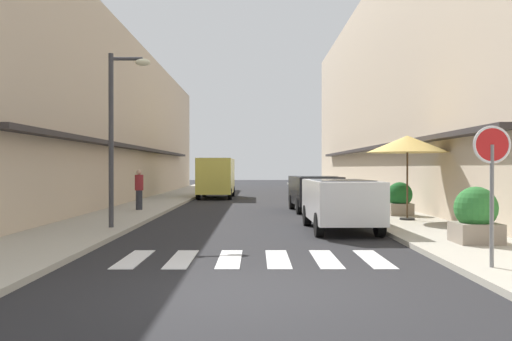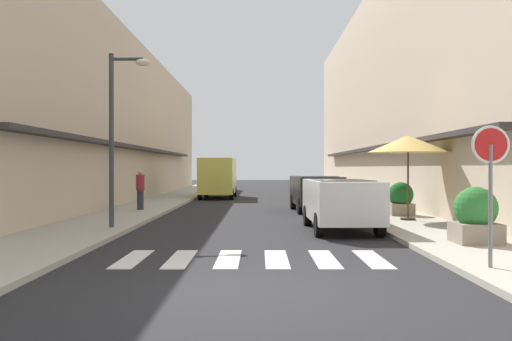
{
  "view_description": "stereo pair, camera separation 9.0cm",
  "coord_description": "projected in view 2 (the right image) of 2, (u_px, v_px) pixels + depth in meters",
  "views": [
    {
      "loc": [
        0.04,
        -7.9,
        1.82
      ],
      "look_at": [
        0.02,
        10.55,
        1.72
      ],
      "focal_mm": 38.41,
      "sensor_mm": 36.0,
      "label": 1
    },
    {
      "loc": [
        0.14,
        -7.9,
        1.82
      ],
      "look_at": [
        0.02,
        10.55,
        1.72
      ],
      "focal_mm": 38.41,
      "sensor_mm": 36.0,
      "label": 2
    }
  ],
  "objects": [
    {
      "name": "cafe_umbrella",
      "position": [
        408.0,
        144.0,
        17.71
      ],
      "size": [
        2.64,
        2.64,
        2.74
      ],
      "color": "#262626",
      "rests_on": "sidewalk_right"
    },
    {
      "name": "building_row_right",
      "position": [
        423.0,
        91.0,
        28.52
      ],
      "size": [
        5.5,
        45.38,
        11.64
      ],
      "color": "#C6B299",
      "rests_on": "ground_plane"
    },
    {
      "name": "parked_car_mid",
      "position": [
        316.0,
        189.0,
        22.53
      ],
      "size": [
        1.96,
        4.05,
        1.47
      ],
      "color": "black",
      "rests_on": "ground_plane"
    },
    {
      "name": "sidewalk_left",
      "position": [
        159.0,
        203.0,
        27.22
      ],
      "size": [
        2.69,
        67.48,
        0.12
      ],
      "primitive_type": "cube",
      "color": "#ADA899",
      "rests_on": "ground_plane"
    },
    {
      "name": "round_street_sign",
      "position": [
        491.0,
        159.0,
        9.27
      ],
      "size": [
        0.65,
        0.07,
        2.41
      ],
      "color": "slate",
      "rests_on": "sidewalk_right"
    },
    {
      "name": "delivery_van",
      "position": [
        218.0,
        174.0,
        32.57
      ],
      "size": [
        2.03,
        5.41,
        2.37
      ],
      "color": "#D8CC4C",
      "rests_on": "ground_plane"
    },
    {
      "name": "building_row_left",
      "position": [
        91.0,
        121.0,
        28.63
      ],
      "size": [
        5.5,
        45.38,
        8.52
      ],
      "color": "#C6B299",
      "rests_on": "ground_plane"
    },
    {
      "name": "parked_car_near",
      "position": [
        341.0,
        199.0,
        15.66
      ],
      "size": [
        1.88,
        4.29,
        1.47
      ],
      "color": "silver",
      "rests_on": "ground_plane"
    },
    {
      "name": "ground_plane",
      "position": [
        257.0,
        204.0,
        27.19
      ],
      "size": [
        106.04,
        106.04,
        0.0
      ],
      "primitive_type": "plane",
      "color": "#232326"
    },
    {
      "name": "planter_midblock",
      "position": [
        401.0,
        199.0,
        19.5
      ],
      "size": [
        0.89,
        0.89,
        1.18
      ],
      "color": "gray",
      "rests_on": "sidewalk_right"
    },
    {
      "name": "planter_corner",
      "position": [
        476.0,
        216.0,
        12.29
      ],
      "size": [
        0.96,
        0.96,
        1.27
      ],
      "color": "gray",
      "rests_on": "sidewalk_right"
    },
    {
      "name": "pedestrian_walking_near",
      "position": [
        140.0,
        189.0,
        22.0
      ],
      "size": [
        0.34,
        0.34,
        1.62
      ],
      "rotation": [
        0.0,
        0.0,
        0.63
      ],
      "color": "#282B33",
      "rests_on": "sidewalk_left"
    },
    {
      "name": "sidewalk_right",
      "position": [
        354.0,
        203.0,
        27.16
      ],
      "size": [
        2.69,
        67.48,
        0.12
      ],
      "primitive_type": "cube",
      "color": "#ADA899",
      "rests_on": "ground_plane"
    },
    {
      "name": "crosswalk",
      "position": [
        252.0,
        259.0,
        10.82
      ],
      "size": [
        5.2,
        2.2,
        0.01
      ],
      "color": "silver",
      "rests_on": "ground_plane"
    },
    {
      "name": "street_lamp",
      "position": [
        118.0,
        120.0,
        15.54
      ],
      "size": [
        1.19,
        0.28,
        4.93
      ],
      "color": "#38383D",
      "rests_on": "sidewalk_left"
    }
  ]
}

